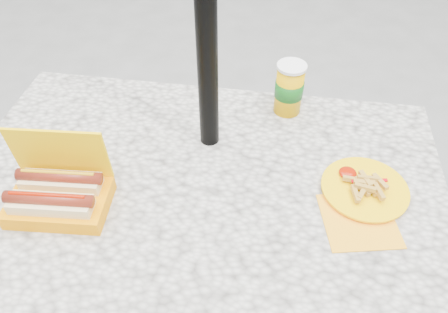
# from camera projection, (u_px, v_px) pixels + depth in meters

# --- Properties ---
(picnic_table) EXTENTS (1.20, 0.80, 0.75)m
(picnic_table) POSITION_uv_depth(u_px,v_px,m) (200.00, 211.00, 1.14)
(picnic_table) COLOR beige
(picnic_table) RESTS_ON ground
(umbrella_pole) EXTENTS (0.05, 0.05, 2.20)m
(umbrella_pole) POSITION_uv_depth(u_px,v_px,m) (206.00, 19.00, 0.94)
(umbrella_pole) COLOR black
(umbrella_pole) RESTS_ON ground
(hotdog_box) EXTENTS (0.23, 0.16, 0.18)m
(hotdog_box) POSITION_uv_depth(u_px,v_px,m) (58.00, 194.00, 0.99)
(hotdog_box) COLOR #FFC400
(hotdog_box) RESTS_ON picnic_table
(fries_plate) EXTENTS (0.22, 0.29, 0.04)m
(fries_plate) POSITION_uv_depth(u_px,v_px,m) (364.00, 190.00, 1.04)
(fries_plate) COLOR #FFA518
(fries_plate) RESTS_ON picnic_table
(soda_cup) EXTENTS (0.08, 0.08, 0.15)m
(soda_cup) POSITION_uv_depth(u_px,v_px,m) (289.00, 88.00, 1.22)
(soda_cup) COLOR #EFAA00
(soda_cup) RESTS_ON picnic_table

